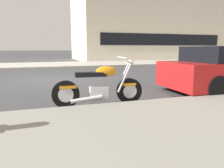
# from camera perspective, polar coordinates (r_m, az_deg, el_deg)

# --- Properties ---
(ground_plane) EXTENTS (260.00, 260.00, 0.00)m
(ground_plane) POSITION_cam_1_polar(r_m,az_deg,el_deg) (9.52, -14.71, 1.15)
(ground_plane) COLOR #3D3D3F
(sidewalk_far_curb) EXTENTS (120.00, 5.00, 0.14)m
(sidewalk_far_curb) POSITION_cam_1_polar(r_m,az_deg,el_deg) (21.11, 18.24, 5.47)
(sidewalk_far_curb) COLOR #ADA89E
(sidewalk_far_curb) RESTS_ON ground
(parking_stall_stripe) EXTENTS (0.12, 2.20, 0.01)m
(parking_stall_stripe) POSITION_cam_1_polar(r_m,az_deg,el_deg) (5.26, -11.31, -5.13)
(parking_stall_stripe) COLOR silver
(parking_stall_stripe) RESTS_ON ground
(parked_motorcycle) EXTENTS (2.08, 0.62, 1.10)m
(parked_motorcycle) POSITION_cam_1_polar(r_m,az_deg,el_deg) (4.97, -3.22, -0.90)
(parked_motorcycle) COLOR black
(parked_motorcycle) RESTS_ON ground
(townhouse_far_uphill) EXTENTS (15.51, 8.98, 9.69)m
(townhouse_far_uphill) POSITION_cam_1_polar(r_m,az_deg,el_deg) (26.67, 8.33, 16.82)
(townhouse_far_uphill) COLOR beige
(townhouse_far_uphill) RESTS_ON ground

